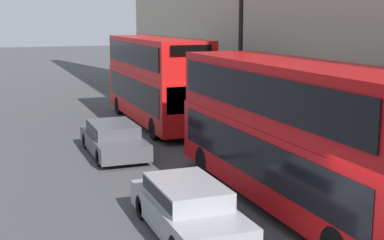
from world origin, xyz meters
The scene contains 6 objects.
bus_leading centered at (1.60, 4.67, 2.28)m, with size 2.59×10.76×4.12m.
bus_second_in_queue centered at (1.60, 17.78, 2.41)m, with size 2.59×10.14×4.36m.
car_dark_sedan centered at (-1.80, 3.95, 0.70)m, with size 1.77×4.49×1.31m.
car_hatchback centered at (-1.80, 12.42, 0.67)m, with size 1.88×4.59×1.25m.
street_lamp centered at (3.38, 11.80, 4.31)m, with size 0.44×0.44×7.05m.
pedestrian centered at (4.12, 4.51, 0.80)m, with size 0.36×0.36×1.74m.
Camera 1 is at (-6.14, -7.86, 5.26)m, focal length 50.00 mm.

